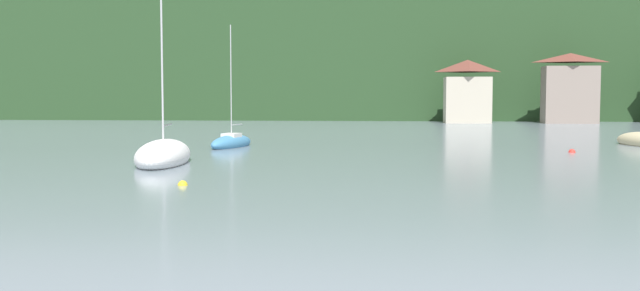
{
  "coord_description": "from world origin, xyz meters",
  "views": [
    {
      "loc": [
        2.11,
        26.76,
        3.41
      ],
      "look_at": [
        0.0,
        50.03,
        1.81
      ],
      "focal_mm": 39.82,
      "sensor_mm": 36.0,
      "label": 1
    }
  ],
  "objects_px": {
    "sailboat_far_1": "(163,156)",
    "mooring_buoy_far": "(572,152)",
    "shore_building_west": "(467,92)",
    "mooring_buoy_mid": "(183,185)",
    "shore_building_westcentral": "(570,89)",
    "sailboat_far_7": "(232,143)"
  },
  "relations": [
    {
      "from": "sailboat_far_1",
      "to": "mooring_buoy_far",
      "type": "bearing_deg",
      "value": 103.16
    },
    {
      "from": "sailboat_far_7",
      "to": "mooring_buoy_far",
      "type": "height_order",
      "value": "sailboat_far_7"
    },
    {
      "from": "sailboat_far_7",
      "to": "shore_building_west",
      "type": "bearing_deg",
      "value": 168.47
    },
    {
      "from": "shore_building_west",
      "to": "sailboat_far_1",
      "type": "relative_size",
      "value": 0.81
    },
    {
      "from": "sailboat_far_1",
      "to": "sailboat_far_7",
      "type": "height_order",
      "value": "sailboat_far_1"
    },
    {
      "from": "sailboat_far_1",
      "to": "mooring_buoy_mid",
      "type": "relative_size",
      "value": 26.74
    },
    {
      "from": "shore_building_west",
      "to": "sailboat_far_7",
      "type": "bearing_deg",
      "value": -114.17
    },
    {
      "from": "mooring_buoy_mid",
      "to": "sailboat_far_1",
      "type": "bearing_deg",
      "value": 111.89
    },
    {
      "from": "sailboat_far_7",
      "to": "mooring_buoy_mid",
      "type": "bearing_deg",
      "value": 19.78
    },
    {
      "from": "shore_building_west",
      "to": "shore_building_westcentral",
      "type": "distance_m",
      "value": 12.99
    },
    {
      "from": "shore_building_west",
      "to": "mooring_buoy_far",
      "type": "relative_size",
      "value": 19.42
    },
    {
      "from": "mooring_buoy_far",
      "to": "shore_building_west",
      "type": "bearing_deg",
      "value": 90.78
    },
    {
      "from": "sailboat_far_1",
      "to": "mooring_buoy_mid",
      "type": "bearing_deg",
      "value": 13.27
    },
    {
      "from": "sailboat_far_1",
      "to": "mooring_buoy_far",
      "type": "distance_m",
      "value": 24.64
    },
    {
      "from": "shore_building_west",
      "to": "mooring_buoy_mid",
      "type": "height_order",
      "value": "shore_building_west"
    },
    {
      "from": "mooring_buoy_far",
      "to": "shore_building_westcentral",
      "type": "bearing_deg",
      "value": 76.03
    },
    {
      "from": "mooring_buoy_mid",
      "to": "sailboat_far_7",
      "type": "bearing_deg",
      "value": 97.15
    },
    {
      "from": "sailboat_far_1",
      "to": "sailboat_far_7",
      "type": "distance_m",
      "value": 11.91
    },
    {
      "from": "shore_building_westcentral",
      "to": "mooring_buoy_far",
      "type": "relative_size",
      "value": 21.22
    },
    {
      "from": "shore_building_west",
      "to": "sailboat_far_1",
      "type": "height_order",
      "value": "sailboat_far_1"
    },
    {
      "from": "shore_building_westcentral",
      "to": "sailboat_far_1",
      "type": "relative_size",
      "value": 0.88
    },
    {
      "from": "shore_building_westcentral",
      "to": "mooring_buoy_far",
      "type": "distance_m",
      "value": 51.09
    }
  ]
}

